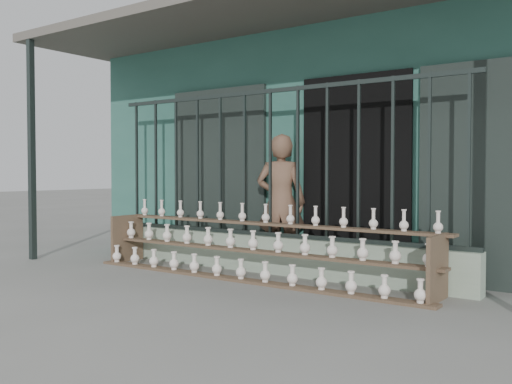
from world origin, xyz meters
The scene contains 6 objects.
ground centered at (0.00, 0.00, 0.00)m, with size 60.00×60.00×0.00m, color slate.
workshop_building centered at (0.00, 4.23, 1.62)m, with size 7.40×6.60×3.21m.
parapet_wall centered at (0.00, 1.30, 0.23)m, with size 5.00×0.20×0.45m, color #9AAF96.
security_fence centered at (0.00, 1.30, 1.35)m, with size 5.00×0.04×1.80m.
shelf_rack centered at (0.03, 0.88, 0.36)m, with size 4.50×0.68×0.85m.
elderly_woman centered at (-0.02, 1.57, 0.86)m, with size 0.62×0.41×1.71m, color brown.
Camera 1 is at (3.89, -4.47, 1.23)m, focal length 40.00 mm.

